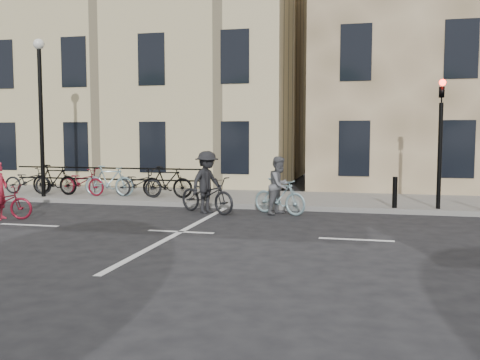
% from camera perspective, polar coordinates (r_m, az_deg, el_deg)
% --- Properties ---
extents(ground, '(120.00, 120.00, 0.00)m').
position_cam_1_polar(ground, '(12.58, -6.33, -5.53)').
color(ground, black).
rests_on(ground, ground).
extents(sidewalk, '(46.00, 4.00, 0.15)m').
position_cam_1_polar(sidewalk, '(19.57, -11.48, -1.61)').
color(sidewalk, slate).
rests_on(sidewalk, ground).
extents(building_west, '(20.00, 10.00, 10.00)m').
position_cam_1_polar(building_west, '(28.09, -15.01, 10.67)').
color(building_west, '#CBB789').
rests_on(building_west, sidewalk).
extents(traffic_light, '(0.18, 0.30, 3.90)m').
position_cam_1_polar(traffic_light, '(16.12, 20.61, 5.25)').
color(traffic_light, black).
rests_on(traffic_light, sidewalk).
extents(lamp_post, '(0.36, 0.36, 5.28)m').
position_cam_1_polar(lamp_post, '(19.31, -20.51, 8.24)').
color(lamp_post, black).
rests_on(lamp_post, sidewalk).
extents(bollard_east, '(0.14, 0.14, 0.90)m').
position_cam_1_polar(bollard_east, '(16.01, 16.19, -1.27)').
color(bollard_east, black).
rests_on(bollard_east, sidewalk).
extents(parked_bikes, '(7.25, 1.23, 1.05)m').
position_cam_1_polar(parked_bikes, '(19.07, -15.22, -0.13)').
color(parked_bikes, black).
rests_on(parked_bikes, sidewalk).
extents(cyclist_pink, '(1.83, 0.96, 1.55)m').
position_cam_1_polar(cyclist_pink, '(15.62, -24.25, -1.90)').
color(cyclist_pink, maroon).
rests_on(cyclist_pink, ground).
extents(cyclist_grey, '(1.75, 1.13, 1.65)m').
position_cam_1_polar(cyclist_grey, '(15.16, 4.23, -1.18)').
color(cyclist_grey, '#81A2A8').
rests_on(cyclist_grey, ground).
extents(cyclist_dark, '(2.11, 1.54, 1.79)m').
position_cam_1_polar(cyclist_dark, '(15.41, -3.54, -0.93)').
color(cyclist_dark, black).
rests_on(cyclist_dark, ground).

